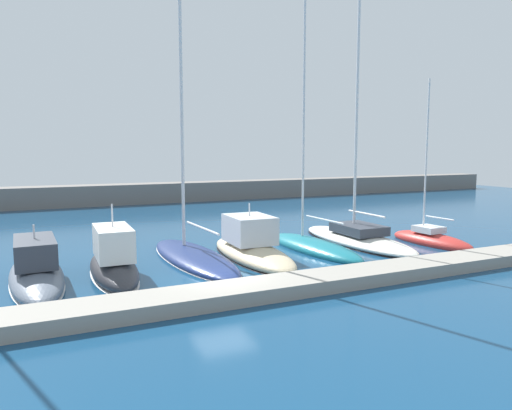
# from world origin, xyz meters

# --- Properties ---
(ground_plane) EXTENTS (120.00, 120.00, 0.00)m
(ground_plane) POSITION_xyz_m (0.00, 0.00, 0.00)
(ground_plane) COLOR navy
(dock_pier) EXTENTS (35.58, 2.08, 0.58)m
(dock_pier) POSITION_xyz_m (0.00, -1.87, 0.29)
(dock_pier) COLOR gray
(dock_pier) RESTS_ON ground_plane
(breakwater_seawall) EXTENTS (108.00, 2.97, 2.18)m
(breakwater_seawall) POSITION_xyz_m (0.00, 33.85, 1.09)
(breakwater_seawall) COLOR slate
(breakwater_seawall) RESTS_ON ground_plane
(motorboat_slate_third) EXTENTS (2.56, 9.00, 2.95)m
(motorboat_slate_third) POSITION_xyz_m (-7.33, 4.32, 0.50)
(motorboat_slate_third) COLOR slate
(motorboat_slate_third) RESTS_ON ground_plane
(motorboat_charcoal_fourth) EXTENTS (2.19, 7.33, 3.74)m
(motorboat_charcoal_fourth) POSITION_xyz_m (-4.03, 3.85, 0.69)
(motorboat_charcoal_fourth) COLOR #2D2D33
(motorboat_charcoal_fourth) RESTS_ON ground_plane
(sailboat_navy_fifth) EXTENTS (3.34, 10.44, 22.02)m
(sailboat_navy_fifth) POSITION_xyz_m (0.34, 5.39, 0.39)
(sailboat_navy_fifth) COLOR navy
(sailboat_navy_fifth) RESTS_ON ground_plane
(motorboat_sand_sixth) EXTENTS (2.97, 9.00, 3.31)m
(motorboat_sand_sixth) POSITION_xyz_m (3.43, 4.59, 0.58)
(motorboat_sand_sixth) COLOR beige
(motorboat_sand_sixth) RESTS_ON ground_plane
(sailboat_teal_seventh) EXTENTS (2.80, 8.80, 15.80)m
(sailboat_teal_seventh) POSITION_xyz_m (7.59, 4.90, 0.21)
(sailboat_teal_seventh) COLOR #19707F
(sailboat_teal_seventh) RESTS_ON ground_plane
(sailboat_ivory_eighth) EXTENTS (3.29, 10.58, 18.18)m
(sailboat_ivory_eighth) POSITION_xyz_m (11.17, 5.42, 0.39)
(sailboat_ivory_eighth) COLOR silver
(sailboat_ivory_eighth) RESTS_ON ground_plane
(sailboat_red_ninth) EXTENTS (2.24, 6.16, 10.66)m
(sailboat_red_ninth) POSITION_xyz_m (15.28, 3.25, 0.26)
(sailboat_red_ninth) COLOR #B72D28
(sailboat_red_ninth) RESTS_ON ground_plane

